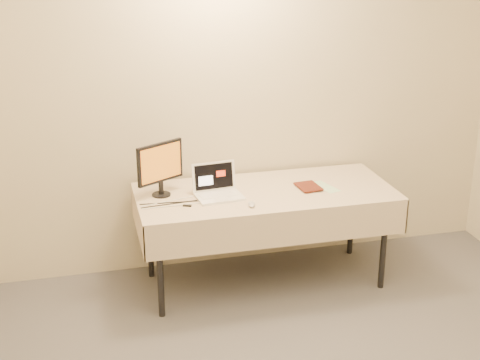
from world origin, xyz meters
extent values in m
cube|color=beige|center=(0.00, 2.50, 1.35)|extent=(4.00, 0.10, 2.70)
cylinder|color=black|center=(-0.82, 1.75, 0.34)|extent=(0.04, 0.04, 0.69)
cylinder|color=black|center=(0.82, 1.75, 0.34)|extent=(0.04, 0.04, 0.69)
cylinder|color=black|center=(-0.82, 2.34, 0.34)|extent=(0.04, 0.04, 0.69)
cylinder|color=black|center=(0.82, 2.34, 0.34)|extent=(0.04, 0.04, 0.69)
cube|color=gray|center=(0.00, 2.04, 0.71)|extent=(1.80, 0.75, 0.04)
cube|color=beige|center=(0.00, 2.04, 0.73)|extent=(1.86, 0.81, 0.01)
cube|color=beige|center=(0.00, 1.64, 0.60)|extent=(1.86, 0.01, 0.25)
cube|color=beige|center=(0.00, 2.45, 0.60)|extent=(1.86, 0.01, 0.25)
cube|color=beige|center=(-0.93, 2.04, 0.60)|extent=(0.01, 0.81, 0.25)
cube|color=beige|center=(0.93, 2.04, 0.60)|extent=(0.01, 0.81, 0.25)
cube|color=white|center=(-0.35, 1.99, 0.75)|extent=(0.34, 0.25, 0.02)
cube|color=white|center=(-0.37, 2.12, 0.86)|extent=(0.32, 0.08, 0.21)
cube|color=black|center=(-0.37, 2.12, 0.86)|extent=(0.28, 0.06, 0.18)
cylinder|color=black|center=(-0.74, 2.14, 0.74)|extent=(0.18, 0.18, 0.01)
cube|color=black|center=(-0.74, 2.14, 0.80)|extent=(0.03, 0.03, 0.09)
cube|color=black|center=(-0.74, 2.14, 0.98)|extent=(0.34, 0.21, 0.28)
cube|color=#C56C17|center=(-0.74, 2.14, 0.98)|extent=(0.30, 0.17, 0.25)
imported|color=maroon|center=(0.24, 2.01, 0.84)|extent=(0.15, 0.03, 0.20)
cube|color=black|center=(-0.31, 2.34, 0.76)|extent=(0.12, 0.06, 0.05)
cube|color=#FF0C14|center=(-0.31, 2.31, 0.76)|extent=(0.08, 0.01, 0.02)
ellipsoid|color=#B8B8BB|center=(-0.17, 1.79, 0.75)|extent=(0.07, 0.11, 0.02)
cube|color=#BDECBC|center=(0.45, 2.02, 0.74)|extent=(0.17, 0.27, 0.00)
cube|color=black|center=(-0.60, 1.89, 0.74)|extent=(0.06, 0.04, 0.01)
camera|label=1|loc=(-1.27, -2.27, 2.48)|focal=50.00mm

